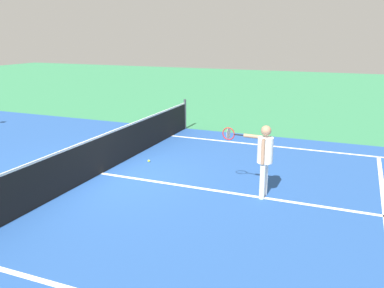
% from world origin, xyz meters
% --- Properties ---
extents(ground_plane, '(60.00, 60.00, 0.00)m').
position_xyz_m(ground_plane, '(0.00, 0.00, 0.00)').
color(ground_plane, '#337F51').
extents(court_surface_inbounds, '(10.62, 24.40, 0.00)m').
position_xyz_m(court_surface_inbounds, '(0.00, 0.00, 0.00)').
color(court_surface_inbounds, '#234C93').
rests_on(court_surface_inbounds, ground_plane).
extents(line_sideline_right, '(0.10, 11.89, 0.01)m').
position_xyz_m(line_sideline_right, '(4.11, -5.95, 0.00)').
color(line_sideline_right, white).
rests_on(line_sideline_right, ground_plane).
extents(line_center_service, '(0.10, 6.40, 0.01)m').
position_xyz_m(line_center_service, '(0.00, -3.20, 0.00)').
color(line_center_service, white).
rests_on(line_center_service, ground_plane).
extents(net, '(10.61, 0.09, 1.07)m').
position_xyz_m(net, '(0.00, 0.00, 0.49)').
color(net, '#33383D').
rests_on(net, ground_plane).
extents(player_near, '(0.55, 1.16, 1.55)m').
position_xyz_m(player_near, '(0.06, -4.01, 0.95)').
color(player_near, white).
rests_on(player_near, ground_plane).
extents(tennis_ball_near_net, '(0.07, 0.07, 0.07)m').
position_xyz_m(tennis_ball_near_net, '(1.26, -0.66, 0.03)').
color(tennis_ball_near_net, '#CCE033').
rests_on(tennis_ball_near_net, ground_plane).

